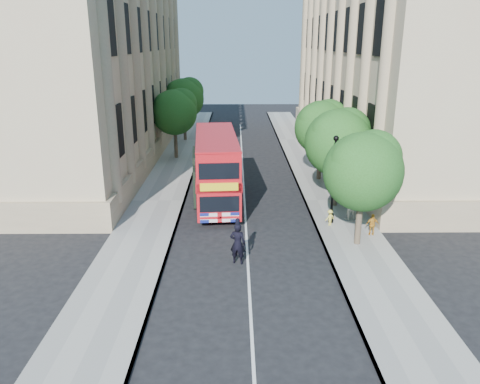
{
  "coord_description": "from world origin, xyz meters",
  "views": [
    {
      "loc": [
        -0.56,
        -19.51,
        10.32
      ],
      "look_at": [
        -0.34,
        5.08,
        2.3
      ],
      "focal_mm": 35.0,
      "sensor_mm": 36.0,
      "label": 1
    }
  ],
  "objects_px": {
    "woman_pedestrian": "(349,205)",
    "lamp_post": "(333,183)",
    "double_decker_bus": "(216,167)",
    "police_constable": "(238,244)",
    "box_van": "(210,178)"
  },
  "relations": [
    {
      "from": "lamp_post",
      "to": "box_van",
      "type": "bearing_deg",
      "value": 148.1
    },
    {
      "from": "double_decker_bus",
      "to": "box_van",
      "type": "bearing_deg",
      "value": 124.03
    },
    {
      "from": "box_van",
      "to": "lamp_post",
      "type": "bearing_deg",
      "value": -36.72
    },
    {
      "from": "double_decker_bus",
      "to": "woman_pedestrian",
      "type": "xyz_separation_m",
      "value": [
        7.96,
        -3.48,
        -1.45
      ]
    },
    {
      "from": "box_van",
      "to": "police_constable",
      "type": "height_order",
      "value": "box_van"
    },
    {
      "from": "box_van",
      "to": "woman_pedestrian",
      "type": "relative_size",
      "value": 3.2
    },
    {
      "from": "box_van",
      "to": "police_constable",
      "type": "relative_size",
      "value": 2.74
    },
    {
      "from": "lamp_post",
      "to": "woman_pedestrian",
      "type": "xyz_separation_m",
      "value": [
        1.13,
        0.48,
        -1.5
      ]
    },
    {
      "from": "woman_pedestrian",
      "to": "lamp_post",
      "type": "bearing_deg",
      "value": 8.7
    },
    {
      "from": "police_constable",
      "to": "lamp_post",
      "type": "bearing_deg",
      "value": -123.72
    },
    {
      "from": "lamp_post",
      "to": "woman_pedestrian",
      "type": "relative_size",
      "value": 2.91
    },
    {
      "from": "double_decker_bus",
      "to": "police_constable",
      "type": "bearing_deg",
      "value": -85.51
    },
    {
      "from": "double_decker_bus",
      "to": "woman_pedestrian",
      "type": "height_order",
      "value": "double_decker_bus"
    },
    {
      "from": "box_van",
      "to": "police_constable",
      "type": "bearing_deg",
      "value": -84.12
    },
    {
      "from": "police_constable",
      "to": "double_decker_bus",
      "type": "bearing_deg",
      "value": -67.5
    }
  ]
}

